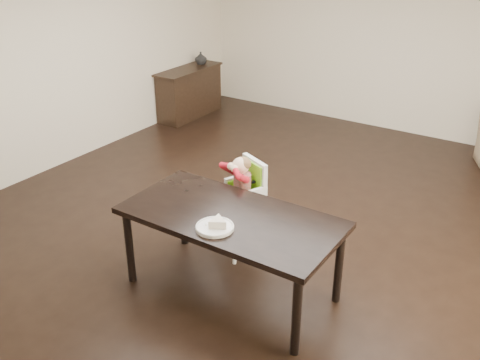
{
  "coord_description": "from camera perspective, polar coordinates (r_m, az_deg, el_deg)",
  "views": [
    {
      "loc": [
        2.55,
        -4.29,
        2.9
      ],
      "look_at": [
        0.17,
        -0.7,
        0.81
      ],
      "focal_mm": 40.0,
      "sensor_mm": 36.0,
      "label": 1
    }
  ],
  "objects": [
    {
      "name": "sideboard",
      "position": [
        8.82,
        -5.41,
        9.29
      ],
      "size": [
        0.44,
        1.26,
        0.79
      ],
      "color": "black",
      "rests_on": "ground"
    },
    {
      "name": "high_chair",
      "position": [
        5.03,
        0.44,
        -0.45
      ],
      "size": [
        0.52,
        0.52,
        0.95
      ],
      "rotation": [
        0.0,
        0.0,
        -0.43
      ],
      "color": "white",
      "rests_on": "ground"
    },
    {
      "name": "vase",
      "position": [
        8.95,
        -4.2,
        12.81
      ],
      "size": [
        0.22,
        0.23,
        0.19
      ],
      "primitive_type": "imported",
      "rotation": [
        0.0,
        0.0,
        -0.13
      ],
      "color": "#99999E",
      "rests_on": "sideboard"
    },
    {
      "name": "ground",
      "position": [
        5.77,
        2.41,
        -4.3
      ],
      "size": [
        7.0,
        7.0,
        0.0
      ],
      "primitive_type": "plane",
      "color": "black",
      "rests_on": "ground"
    },
    {
      "name": "plate",
      "position": [
        4.15,
        -2.59,
        -4.87
      ],
      "size": [
        0.33,
        0.33,
        0.09
      ],
      "rotation": [
        0.0,
        0.0,
        0.11
      ],
      "color": "white",
      "rests_on": "dining_table"
    },
    {
      "name": "dining_table",
      "position": [
        4.39,
        -0.98,
        -4.64
      ],
      "size": [
        1.8,
        0.9,
        0.75
      ],
      "color": "black",
      "rests_on": "ground"
    },
    {
      "name": "room_walls",
      "position": [
        5.1,
        2.81,
        14.03
      ],
      "size": [
        6.02,
        7.02,
        2.71
      ],
      "color": "beige",
      "rests_on": "ground"
    }
  ]
}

